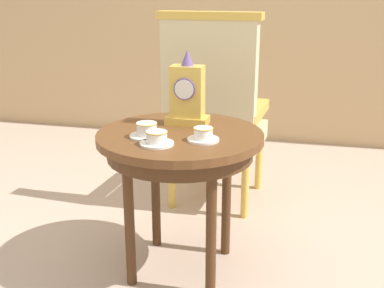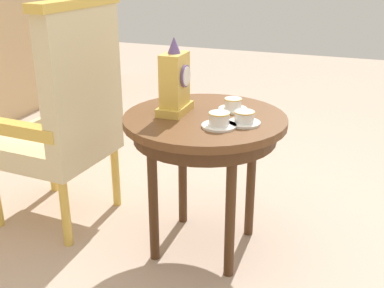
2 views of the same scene
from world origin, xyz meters
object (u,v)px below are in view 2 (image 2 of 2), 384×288
Objects in this scene: teacup_center at (233,105)px; armchair at (66,113)px; side_table at (205,133)px; teacup_left at (219,121)px; teacup_right at (244,118)px; mantel_clock at (175,83)px.

armchair is (-0.12, 0.81, -0.09)m from teacup_center.
side_table is 0.19m from teacup_left.
side_table is 0.18m from teacup_center.
teacup_center is 0.83m from armchair.
armchair is at bearing 89.93° from side_table.
armchair is at bearing 87.20° from teacup_right.
teacup_right is at bearing -96.96° from mantel_clock.
mantel_clock reaches higher than teacup_left.
mantel_clock is at bearing 65.01° from teacup_left.
teacup_right is 0.19m from teacup_center.
mantel_clock is 0.29× the size of armchair.
armchair reaches higher than mantel_clock.
mantel_clock reaches higher than teacup_right.
teacup_center is (0.17, 0.10, -0.00)m from teacup_right.
armchair is (0.00, 0.72, 0.01)m from side_table.
armchair is at bearing 98.51° from teacup_center.
mantel_clock is at bearing 91.58° from side_table.
side_table is at bearing -90.07° from armchair.
teacup_right is at bearing -103.09° from side_table.
mantel_clock is (-0.00, 0.14, 0.21)m from side_table.
armchair reaches higher than side_table.
teacup_left is at bearing 129.52° from teacup_right.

